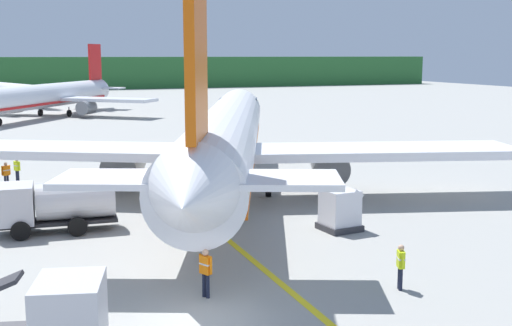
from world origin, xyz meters
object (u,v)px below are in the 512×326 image
Objects in this scene: crew_loader_right at (17,168)px; service_truck_baggage at (52,204)px; crew_marshaller at (6,173)px; airliner_mid_apron at (51,96)px; service_truck_fuel at (32,324)px; crew_loader_left at (206,269)px; crew_supervisor at (401,263)px; cargo_container_near at (340,210)px; airliner_foreground at (226,138)px; airliner_far_taxiway at (18,92)px.

service_truck_baggage is at bearing -84.27° from crew_loader_right.
crew_marshaller reaches higher than crew_loader_right.
airliner_mid_apron reaches higher than service_truck_fuel.
service_truck_baggage is at bearing -80.25° from crew_marshaller.
crew_loader_left is 7.02m from crew_supervisor.
cargo_container_near is 8.25m from crew_supervisor.
airliner_foreground is 56.25m from airliner_mid_apron.
crew_supervisor is at bearing -83.56° from airliner_far_taxiway.
service_truck_fuel is at bearing -121.51° from airliner_foreground.
service_truck_baggage reaches higher than crew_loader_left.
crew_marshaller is 1.02× the size of crew_loader_right.
service_truck_fuel is (-1.62, -99.16, -1.10)m from airliner_far_taxiway.
airliner_far_taxiway reaches higher than cargo_container_near.
crew_loader_right is (0.69, 1.70, -0.02)m from crew_marshaller.
service_truck_fuel is 14.12m from service_truck_baggage.
airliner_foreground is 23.17m from service_truck_fuel.
service_truck_fuel is 3.99× the size of crew_loader_right.
airliner_mid_apron is 72.35m from crew_loader_left.
service_truck_fuel is 3.09× the size of cargo_container_near.
crew_supervisor is (-1.84, -8.04, -0.01)m from cargo_container_near.
service_truck_baggage reaches higher than crew_marshaller.
service_truck_fuel is 27.74m from crew_loader_right.
airliner_far_taxiway is at bearing 97.48° from airliner_foreground.
airliner_foreground is at bearing 58.49° from service_truck_fuel.
service_truck_fuel reaches higher than crew_loader_right.
airliner_far_taxiway reaches higher than crew_supervisor.
service_truck_baggage is 3.49× the size of crew_loader_right.
airliner_foreground is at bearing -82.52° from airliner_far_taxiway.
airliner_mid_apron is at bearing 83.11° from crew_marshaller.
crew_loader_right is at bearing 89.81° from service_truck_fuel.
crew_marshaller is (-0.60, 26.03, -0.20)m from service_truck_fuel.
airliner_foreground reaches higher than cargo_container_near.
airliner_far_taxiway is 15.42× the size of crew_loader_left.
crew_loader_left is at bearing -110.61° from airliner_foreground.
crew_supervisor is (11.19, -12.62, -0.40)m from service_truck_baggage.
cargo_container_near is at bearing -47.66° from crew_marshaller.
airliner_foreground is 1.48× the size of airliner_far_taxiway.
service_truck_baggage is 3.40× the size of crew_supervisor.
airliner_foreground is 1.30× the size of airliner_mid_apron.
crew_marshaller is at bearing -112.04° from crew_loader_right.
cargo_container_near is at bearing -19.36° from service_truck_baggage.
crew_loader_left is 1.04× the size of crew_supervisor.
airliner_mid_apron is 5.36× the size of service_truck_baggage.
airliner_mid_apron is 75.73m from service_truck_fuel.
cargo_container_near is 1.26× the size of crew_supervisor.
service_truck_fuel is (-5.38, -75.52, -1.68)m from airliner_mid_apron.
service_truck_baggage reaches higher than cargo_container_near.
service_truck_fuel is 3.93× the size of crew_marshaller.
service_truck_fuel is (-12.05, -19.66, -2.21)m from airliner_foreground.
crew_loader_left is at bearing -76.78° from crew_loader_right.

